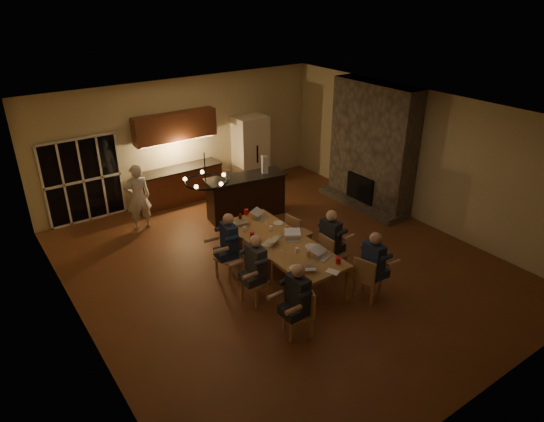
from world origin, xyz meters
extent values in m
plane|color=brown|center=(0.00, 0.00, 0.00)|extent=(9.00, 9.00, 0.00)
cube|color=tan|center=(0.00, 4.52, 1.60)|extent=(8.00, 0.04, 3.20)
cube|color=tan|center=(-4.02, 0.00, 1.60)|extent=(0.04, 9.00, 3.20)
cube|color=tan|center=(4.02, 0.00, 1.60)|extent=(0.04, 9.00, 3.20)
cube|color=white|center=(0.00, 0.00, 3.22)|extent=(8.00, 9.00, 0.04)
cube|color=black|center=(-2.70, 4.47, 1.05)|extent=(1.86, 0.08, 2.10)
cube|color=#655C50|center=(3.70, 1.20, 1.60)|extent=(0.58, 2.50, 3.20)
cube|color=#F0E3C8|center=(1.90, 4.15, 1.00)|extent=(0.90, 0.68, 2.00)
cube|color=#B58A48|center=(-0.24, -0.28, 0.38)|extent=(1.10, 2.94, 0.75)
cube|color=black|center=(0.62, 2.40, 0.54)|extent=(2.07, 0.96, 1.08)
imported|color=white|center=(-1.80, 3.30, 0.81)|extent=(0.61, 0.42, 1.62)
torus|color=black|center=(-2.19, -1.03, 2.75)|extent=(0.64, 0.64, 0.03)
cylinder|color=white|center=(-0.24, -0.77, 0.80)|extent=(0.07, 0.07, 0.10)
cylinder|color=white|center=(-0.14, 0.24, 0.80)|extent=(0.08, 0.08, 0.10)
cylinder|color=white|center=(-0.60, 0.52, 0.80)|extent=(0.08, 0.08, 0.10)
cylinder|color=red|center=(0.14, -1.52, 0.81)|extent=(0.09, 0.09, 0.12)
cylinder|color=red|center=(-0.62, 0.19, 0.81)|extent=(0.09, 0.09, 0.12)
cylinder|color=red|center=(-0.14, 1.17, 0.81)|extent=(0.10, 0.10, 0.12)
cylinder|color=#B2B2B7|center=(-0.15, -1.01, 0.81)|extent=(0.07, 0.07, 0.12)
cylinder|color=#3F0F0C|center=(-0.37, 1.06, 0.81)|extent=(0.07, 0.07, 0.12)
cylinder|color=#B2B2B7|center=(0.13, 0.03, 0.81)|extent=(0.06, 0.06, 0.12)
cylinder|color=white|center=(0.12, -0.79, 0.76)|extent=(0.27, 0.27, 0.02)
cylinder|color=white|center=(-0.59, -1.23, 0.76)|extent=(0.27, 0.27, 0.02)
cylinder|color=white|center=(0.17, 0.41, 0.76)|extent=(0.23, 0.23, 0.02)
cube|color=white|center=(-0.14, -1.68, 0.76)|extent=(0.24, 0.27, 0.01)
cylinder|color=#99999E|center=(0.18, 2.47, 1.20)|extent=(0.07, 0.07, 0.24)
cube|color=silver|center=(1.14, 2.32, 1.30)|extent=(0.18, 0.18, 0.44)
camera|label=1|loc=(-5.20, -7.01, 5.46)|focal=32.00mm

